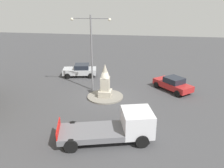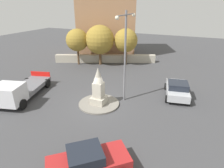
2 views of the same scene
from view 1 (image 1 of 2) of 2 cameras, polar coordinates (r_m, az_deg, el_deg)
name	(u,v)px [view 1 (image 1 of 2)]	position (r m, az deg, el deg)	size (l,w,h in m)	color
ground_plane	(105,97)	(21.80, -1.68, -3.30)	(80.00, 80.00, 0.00)	#424244
traffic_island	(105,97)	(21.77, -1.68, -3.13)	(3.39, 3.39, 0.14)	gray
monument	(105,82)	(21.23, -1.72, 0.50)	(1.17, 1.17, 3.12)	#B2AA99
streetlamp	(91,46)	(22.32, -5.13, 9.47)	(3.82, 0.28, 7.40)	slate
car_silver_near_island	(80,70)	(27.77, -7.89, 3.42)	(4.18, 2.64, 1.47)	#B7BABF
car_red_parked_right	(173,84)	(23.90, 14.88, 0.04)	(3.96, 4.13, 1.44)	#B22323
truck_white_waiting	(120,126)	(15.23, 1.88, -10.42)	(6.43, 3.75, 1.97)	silver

